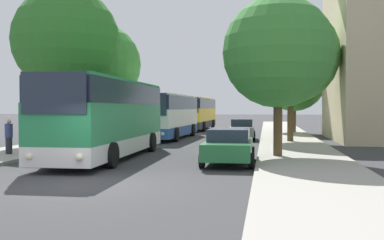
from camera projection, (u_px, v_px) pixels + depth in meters
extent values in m
plane|color=#38383A|center=(83.00, 185.00, 13.40)|extent=(300.00, 300.00, 0.00)
cube|color=#A39E93|center=(325.00, 190.00, 12.26)|extent=(4.00, 120.00, 0.15)
cube|color=silver|center=(108.00, 145.00, 20.68)|extent=(2.83, 11.15, 0.70)
cube|color=#23844C|center=(108.00, 121.00, 20.65)|extent=(2.83, 11.15, 1.52)
cube|color=#232D3D|center=(108.00, 94.00, 20.62)|extent=(2.85, 10.93, 0.95)
cube|color=#23844C|center=(107.00, 82.00, 20.60)|extent=(2.77, 10.93, 0.12)
cube|color=#232D3D|center=(53.00, 93.00, 15.10)|extent=(2.32, 0.11, 1.45)
sphere|color=#F4EAC1|center=(29.00, 157.00, 15.26)|extent=(0.24, 0.24, 0.24)
sphere|color=#F4EAC1|center=(79.00, 157.00, 15.01)|extent=(0.24, 0.24, 0.24)
cylinder|color=black|center=(48.00, 154.00, 17.57)|extent=(0.32, 1.01, 1.00)
cylinder|color=black|center=(112.00, 155.00, 17.21)|extent=(0.32, 1.01, 1.00)
cylinder|color=black|center=(105.00, 142.00, 24.16)|extent=(0.32, 1.01, 1.00)
cylinder|color=black|center=(152.00, 142.00, 23.79)|extent=(0.32, 1.01, 1.00)
cube|color=#2D519E|center=(169.00, 130.00, 34.00)|extent=(2.69, 10.64, 0.70)
cube|color=silver|center=(169.00, 117.00, 33.98)|extent=(2.69, 10.64, 1.25)
cube|color=#232D3D|center=(169.00, 103.00, 33.95)|extent=(2.71, 10.43, 0.95)
cube|color=silver|center=(169.00, 96.00, 33.93)|extent=(2.64, 10.43, 0.12)
cube|color=#232D3D|center=(150.00, 104.00, 28.72)|extent=(2.23, 0.11, 1.45)
sphere|color=#F4EAC1|center=(137.00, 134.00, 28.91)|extent=(0.24, 0.24, 0.24)
sphere|color=#F4EAC1|center=(163.00, 134.00, 28.59)|extent=(0.24, 0.24, 0.24)
cylinder|color=black|center=(141.00, 134.00, 31.11)|extent=(0.32, 1.01, 1.00)
cylinder|color=black|center=(176.00, 135.00, 30.66)|extent=(0.32, 1.01, 1.00)
cylinder|color=black|center=(163.00, 130.00, 37.35)|extent=(0.32, 1.01, 1.00)
cylinder|color=black|center=(193.00, 130.00, 36.90)|extent=(0.32, 1.01, 1.00)
cube|color=#2D2D2D|center=(196.00, 124.00, 47.52)|extent=(2.76, 11.57, 0.70)
cube|color=yellow|center=(196.00, 114.00, 47.49)|extent=(2.76, 11.57, 1.31)
cube|color=#232D3D|center=(196.00, 104.00, 47.46)|extent=(2.78, 11.34, 0.95)
cube|color=yellow|center=(196.00, 99.00, 47.45)|extent=(2.70, 11.34, 0.12)
cube|color=#232D3D|center=(186.00, 105.00, 41.76)|extent=(2.33, 0.10, 1.45)
sphere|color=#F4EAC1|center=(177.00, 126.00, 41.96)|extent=(0.24, 0.24, 0.24)
sphere|color=#F4EAC1|center=(196.00, 126.00, 41.64)|extent=(0.24, 0.24, 0.24)
cylinder|color=black|center=(178.00, 126.00, 44.35)|extent=(0.32, 1.00, 1.00)
cylinder|color=black|center=(204.00, 127.00, 43.89)|extent=(0.32, 1.00, 1.00)
cylinder|color=black|center=(190.00, 124.00, 51.16)|extent=(0.32, 1.00, 1.00)
cylinder|color=black|center=(213.00, 124.00, 50.70)|extent=(0.32, 1.00, 1.00)
cube|color=#236B38|center=(229.00, 149.00, 18.49)|extent=(1.92, 4.54, 0.65)
cube|color=#232D3D|center=(229.00, 135.00, 18.65)|extent=(1.67, 2.37, 0.50)
cylinder|color=black|center=(251.00, 161.00, 16.97)|extent=(0.21, 0.62, 0.62)
cylinder|color=black|center=(202.00, 160.00, 17.25)|extent=(0.21, 0.62, 0.62)
cylinder|color=black|center=(252.00, 153.00, 19.74)|extent=(0.21, 0.62, 0.62)
cylinder|color=black|center=(210.00, 153.00, 20.02)|extent=(0.21, 0.62, 0.62)
cube|color=slate|center=(242.00, 131.00, 32.58)|extent=(1.84, 4.35, 0.68)
cube|color=#232D3D|center=(242.00, 123.00, 32.73)|extent=(1.57, 2.28, 0.52)
cylinder|color=black|center=(254.00, 137.00, 31.15)|extent=(0.22, 0.63, 0.62)
cylinder|color=black|center=(229.00, 137.00, 31.38)|extent=(0.22, 0.63, 0.62)
cylinder|color=black|center=(254.00, 135.00, 33.79)|extent=(0.22, 0.63, 0.62)
cylinder|color=black|center=(231.00, 134.00, 34.02)|extent=(0.22, 0.63, 0.62)
cylinder|color=#23232D|center=(9.00, 146.00, 21.11)|extent=(0.30, 0.30, 0.78)
cylinder|color=navy|center=(9.00, 131.00, 21.09)|extent=(0.36, 0.36, 0.65)
sphere|color=tan|center=(9.00, 121.00, 21.08)|extent=(0.21, 0.21, 0.21)
cylinder|color=#513D23|center=(100.00, 116.00, 33.63)|extent=(0.40, 0.40, 3.13)
sphere|color=#387F33|center=(100.00, 64.00, 33.53)|extent=(6.14, 6.14, 6.14)
cylinder|color=#47331E|center=(67.00, 112.00, 27.91)|extent=(0.40, 0.40, 3.89)
sphere|color=#2D7028|center=(66.00, 40.00, 27.79)|extent=(6.58, 6.58, 6.58)
cylinder|color=#513D23|center=(278.00, 125.00, 20.34)|extent=(0.40, 0.40, 2.80)
sphere|color=#387F33|center=(278.00, 52.00, 20.25)|extent=(5.05, 5.05, 5.05)
cylinder|color=#513D23|center=(290.00, 116.00, 29.33)|extent=(0.40, 0.40, 3.26)
sphere|color=#428938|center=(291.00, 55.00, 29.23)|extent=(6.27, 6.27, 6.27)
cylinder|color=#513D23|center=(294.00, 118.00, 40.46)|extent=(0.40, 0.40, 2.60)
sphere|color=#2D7028|center=(294.00, 79.00, 40.37)|extent=(5.80, 5.80, 5.80)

